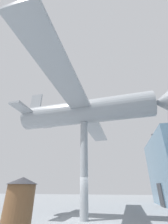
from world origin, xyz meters
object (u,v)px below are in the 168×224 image
at_px(suspended_airplane, 87,111).
at_px(info_kiosk, 18,210).
at_px(visitor_person, 19,210).
at_px(support_pylon_central, 84,165).

relative_size(suspended_airplane, info_kiosk, 7.96).
bearing_deg(info_kiosk, visitor_person, -148.19).
xyz_separation_m(support_pylon_central, suspended_airplane, (0.01, 0.25, 4.34)).
bearing_deg(suspended_airplane, info_kiosk, -11.38).
distance_m(support_pylon_central, visitor_person, 4.83).
xyz_separation_m(support_pylon_central, visitor_person, (3.22, -2.64, -2.44)).
bearing_deg(support_pylon_central, suspended_airplane, 86.62).
xyz_separation_m(visitor_person, info_kiosk, (2.32, 1.44, 0.27)).
height_order(visitor_person, info_kiosk, info_kiosk).
bearing_deg(suspended_airplane, visitor_person, -38.68).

